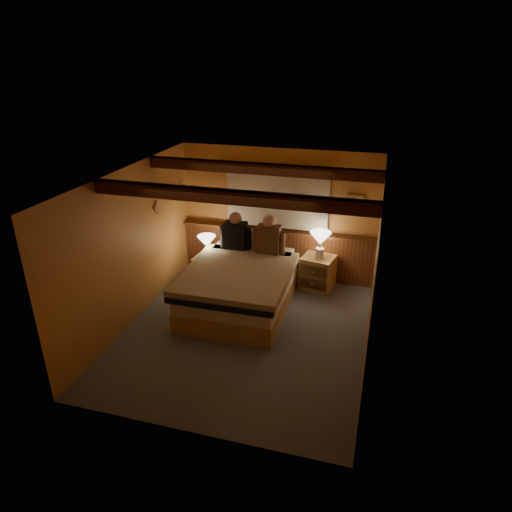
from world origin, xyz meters
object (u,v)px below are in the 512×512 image
at_px(person_right, 269,237).
at_px(duffel_bag, 207,286).
at_px(lamp_right, 320,240).
at_px(nightstand_right, 318,272).
at_px(bed, 239,287).
at_px(nightstand_left, 208,270).
at_px(person_left, 236,234).
at_px(lamp_left, 207,243).

bearing_deg(person_right, duffel_bag, -153.73).
xyz_separation_m(lamp_right, duffel_bag, (-1.82, -0.77, -0.77)).
distance_m(nightstand_right, duffel_bag, 1.98).
height_order(person_right, duffel_bag, person_right).
height_order(bed, lamp_right, lamp_right).
distance_m(nightstand_left, person_left, 0.92).
xyz_separation_m(bed, lamp_left, (-0.82, 0.67, 0.43)).
bearing_deg(person_left, lamp_left, -171.86).
relative_size(bed, nightstand_right, 3.38).
bearing_deg(nightstand_left, person_right, 6.41).
height_order(lamp_left, person_left, person_left).
xyz_separation_m(lamp_right, person_left, (-1.45, -0.26, 0.06)).
distance_m(bed, nightstand_right, 1.55).
bearing_deg(duffel_bag, bed, -28.15).
bearing_deg(nightstand_right, person_left, -156.40).
distance_m(nightstand_left, duffel_bag, 0.49).
relative_size(nightstand_left, nightstand_right, 0.79).
distance_m(person_right, duffel_bag, 1.38).
bearing_deg(lamp_left, person_right, 3.25).
height_order(nightstand_left, lamp_right, lamp_right).
relative_size(bed, duffel_bag, 3.75).
xyz_separation_m(lamp_left, duffel_bag, (0.14, -0.42, -0.64)).
height_order(nightstand_right, lamp_right, lamp_right).
bearing_deg(nightstand_right, duffel_bag, -143.99).
bearing_deg(lamp_left, duffel_bag, -71.26).
height_order(nightstand_left, lamp_left, lamp_left).
bearing_deg(lamp_right, person_left, -170.01).
xyz_separation_m(lamp_left, lamp_right, (1.97, 0.34, 0.13)).
bearing_deg(bed, lamp_right, 40.90).
bearing_deg(nightstand_right, lamp_right, -56.05).
relative_size(lamp_right, person_left, 0.70).
relative_size(bed, person_left, 3.10).
xyz_separation_m(nightstand_right, person_right, (-0.83, -0.32, 0.70)).
xyz_separation_m(nightstand_left, duffel_bag, (0.16, -0.46, -0.09)).
distance_m(bed, lamp_right, 1.64).
xyz_separation_m(lamp_right, person_right, (-0.85, -0.28, 0.06)).
height_order(bed, nightstand_right, bed).
relative_size(lamp_left, lamp_right, 0.89).
height_order(nightstand_right, person_right, person_right).
xyz_separation_m(lamp_left, person_right, (1.12, 0.06, 0.20)).
bearing_deg(nightstand_right, person_right, -146.90).
distance_m(nightstand_left, lamp_left, 0.56).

